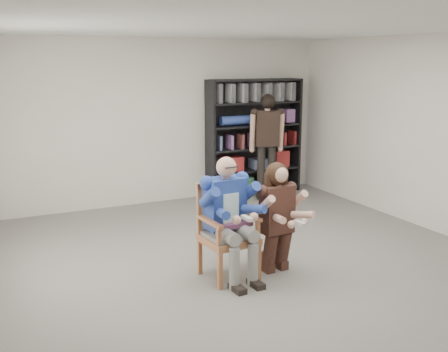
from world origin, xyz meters
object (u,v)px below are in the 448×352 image
seated_man (229,218)px  bookshelf (254,137)px  kneeling_woman (278,219)px  standing_man (267,148)px  armchair (229,232)px

seated_man → bookshelf: (2.12, 3.25, 0.35)m
kneeling_woman → bookshelf: size_ratio=0.61×
standing_man → bookshelf: bearing=108.2°
bookshelf → standing_man: (-0.00, -0.46, -0.12)m
armchair → seated_man: bearing=0.0°
seated_man → bookshelf: size_ratio=0.67×
armchair → standing_man: bearing=48.5°
armchair → seated_man: seated_man is taller
kneeling_woman → seated_man: bearing=164.0°
kneeling_woman → bookshelf: bookshelf is taller
armchair → kneeling_woman: bearing=-16.0°
kneeling_woman → standing_man: standing_man is taller
bookshelf → standing_man: 0.48m
kneeling_woman → bookshelf: 3.72m
armchair → bookshelf: (2.12, 3.25, 0.51)m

